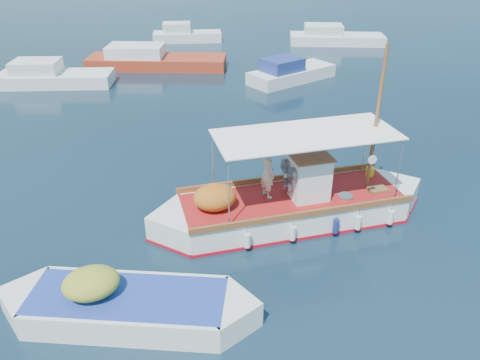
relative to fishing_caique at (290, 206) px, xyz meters
name	(u,v)px	position (x,y,z in m)	size (l,w,h in m)	color
ground	(265,214)	(-0.72, 0.56, -0.54)	(160.00, 160.00, 0.00)	black
fishing_caique	(290,206)	(0.00, 0.00, 0.00)	(10.05, 3.10, 6.13)	white
dinghy	(126,308)	(-5.91, -3.05, -0.18)	(6.50, 3.73, 1.71)	white
bg_boat_nw	(52,78)	(-8.45, 19.05, -0.05)	(7.52, 4.19, 1.80)	silver
bg_boat_n	(153,61)	(-1.68, 21.29, -0.05)	(10.16, 5.96, 1.80)	#A7321B
bg_boat_ne	(290,74)	(6.43, 15.30, -0.05)	(6.45, 4.13, 1.80)	silver
bg_boat_e	(334,38)	(14.32, 24.26, -0.05)	(8.36, 5.28, 1.80)	silver
bg_boat_far_n	(185,36)	(2.30, 29.09, -0.05)	(6.19, 3.17, 1.80)	silver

